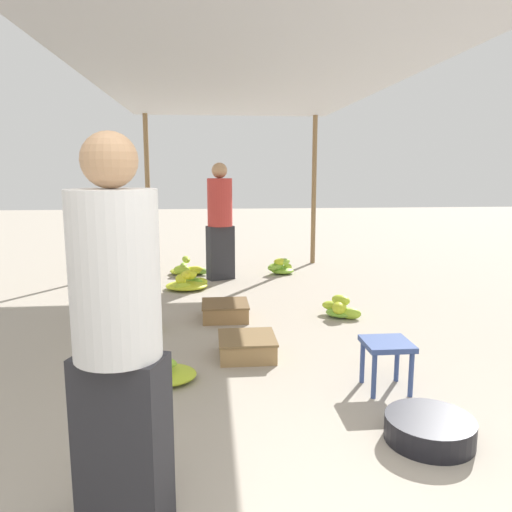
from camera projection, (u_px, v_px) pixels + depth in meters
The scene contains 15 objects.
canopy_post_back_left at pixel (148, 191), 8.30m from camera, with size 0.08×0.08×2.52m, color olive.
canopy_post_back_right at pixel (314, 191), 8.56m from camera, with size 0.08×0.08×2.52m, color olive.
canopy_tarp at pixel (248, 72), 4.79m from camera, with size 3.21×7.37×0.04m, color #B2B2B7.
vendor_foreground at pixel (118, 335), 2.12m from camera, with size 0.48×0.48×1.76m.
stool at pixel (387, 350), 3.66m from camera, with size 0.34×0.34×0.37m.
basin_black at pixel (429, 429), 2.99m from camera, with size 0.53×0.53×0.15m.
banana_pile_left_0 at pixel (188, 270), 7.80m from camera, with size 0.63×0.60×0.29m.
banana_pile_left_1 at pixel (160, 373), 3.81m from camera, with size 0.48×0.44×0.20m.
banana_pile_left_2 at pixel (135, 324), 5.05m from camera, with size 0.55×0.48×0.16m.
banana_pile_left_3 at pixel (188, 283), 6.83m from camera, with size 0.58×0.55×0.26m.
banana_pile_right_0 at pixel (341, 309), 5.52m from camera, with size 0.42×0.44×0.25m.
banana_pile_right_1 at pixel (281, 267), 7.82m from camera, with size 0.49×0.41×0.26m.
crate_near at pixel (225, 311), 5.45m from camera, with size 0.50×0.50×0.18m.
crate_mid at pixel (247, 346), 4.34m from camera, with size 0.49×0.49×0.18m.
shopper_walking_mid at pixel (220, 220), 7.32m from camera, with size 0.47×0.47×1.72m.
Camera 1 is at (-0.40, -1.22, 1.60)m, focal length 35.00 mm.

